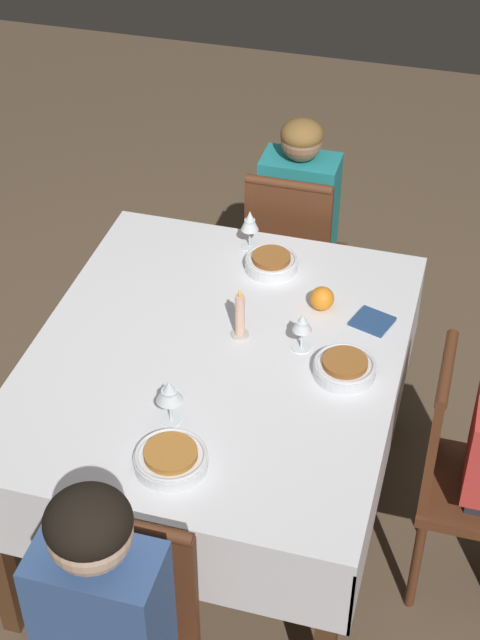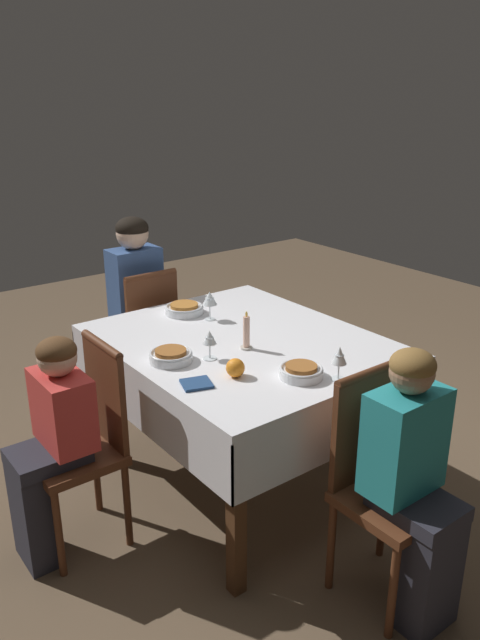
{
  "view_description": "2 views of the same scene",
  "coord_description": "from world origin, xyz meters",
  "px_view_note": "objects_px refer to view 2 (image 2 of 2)",
  "views": [
    {
      "loc": [
        -2.23,
        -0.7,
        2.79
      ],
      "look_at": [
        0.03,
        -0.07,
        0.9
      ],
      "focal_mm": 55.0,
      "sensor_mm": 36.0,
      "label": 1
    },
    {
      "loc": [
        2.22,
        -1.71,
        1.91
      ],
      "look_at": [
        0.06,
        -0.06,
        0.91
      ],
      "focal_mm": 35.0,
      "sensor_mm": 36.0,
      "label": 2
    }
  ],
  "objects_px": {
    "wine_glass_south": "(210,339)",
    "person_child_red": "(51,441)",
    "person_adult_denim": "(133,301)",
    "bowl_east": "(301,371)",
    "chair_south": "(87,436)",
    "wine_glass_west": "(210,299)",
    "orange_fruit": "(235,368)",
    "chair_east": "(380,477)",
    "wine_glass_east": "(339,357)",
    "person_child_teal": "(415,478)",
    "candle_centerpiece": "(246,334)",
    "bowl_south": "(171,356)",
    "bowl_west": "(184,309)",
    "napkin_red_folded": "(197,384)",
    "chair_west": "(146,335)",
    "dining_table": "(242,357)"
  },
  "relations": [
    {
      "from": "bowl_south",
      "to": "wine_glass_east",
      "type": "xyz_separation_m",
      "value": [
        0.58,
        0.46,
        0.08
      ]
    },
    {
      "from": "person_child_red",
      "to": "napkin_red_folded",
      "type": "height_order",
      "value": "person_child_red"
    },
    {
      "from": "wine_glass_south",
      "to": "wine_glass_east",
      "type": "xyz_separation_m",
      "value": [
        0.5,
        0.3,
        0.01
      ]
    },
    {
      "from": "chair_south",
      "to": "wine_glass_west",
      "type": "height_order",
      "value": "chair_south"
    },
    {
      "from": "person_child_teal",
      "to": "wine_glass_west",
      "type": "distance_m",
      "value": 1.44
    },
    {
      "from": "chair_south",
      "to": "orange_fruit",
      "type": "distance_m",
      "value": 0.71
    },
    {
      "from": "chair_west",
      "to": "bowl_east",
      "type": "height_order",
      "value": "chair_west"
    },
    {
      "from": "bowl_west",
      "to": "person_child_teal",
      "type": "bearing_deg",
      "value": -0.68
    },
    {
      "from": "person_child_teal",
      "to": "bowl_west",
      "type": "xyz_separation_m",
      "value": [
        -1.57,
        0.02,
        0.21
      ]
    },
    {
      "from": "person_child_teal",
      "to": "bowl_west",
      "type": "relative_size",
      "value": 5.19
    },
    {
      "from": "napkin_red_folded",
      "to": "wine_glass_west",
      "type": "bearing_deg",
      "value": 141.21
    },
    {
      "from": "wine_glass_south",
      "to": "orange_fruit",
      "type": "height_order",
      "value": "wine_glass_south"
    },
    {
      "from": "person_adult_denim",
      "to": "chair_east",
      "type": "bearing_deg",
      "value": 89.78
    },
    {
      "from": "chair_south",
      "to": "person_adult_denim",
      "type": "height_order",
      "value": "person_adult_denim"
    },
    {
      "from": "wine_glass_south",
      "to": "person_child_red",
      "type": "bearing_deg",
      "value": -100.78
    },
    {
      "from": "orange_fruit",
      "to": "chair_east",
      "type": "bearing_deg",
      "value": 21.08
    },
    {
      "from": "chair_west",
      "to": "chair_east",
      "type": "bearing_deg",
      "value": 89.76
    },
    {
      "from": "person_adult_denim",
      "to": "wine_glass_east",
      "type": "relative_size",
      "value": 8.18
    },
    {
      "from": "wine_glass_south",
      "to": "orange_fruit",
      "type": "bearing_deg",
      "value": -5.21
    },
    {
      "from": "bowl_south",
      "to": "person_adult_denim",
      "type": "bearing_deg",
      "value": 160.63
    },
    {
      "from": "chair_west",
      "to": "person_child_teal",
      "type": "bearing_deg",
      "value": 89.78
    },
    {
      "from": "wine_glass_east",
      "to": "orange_fruit",
      "type": "height_order",
      "value": "wine_glass_east"
    },
    {
      "from": "person_child_red",
      "to": "orange_fruit",
      "type": "relative_size",
      "value": 12.27
    },
    {
      "from": "chair_south",
      "to": "person_adult_denim",
      "type": "distance_m",
      "value": 1.3
    },
    {
      "from": "person_child_red",
      "to": "orange_fruit",
      "type": "distance_m",
      "value": 0.82
    },
    {
      "from": "chair_west",
      "to": "bowl_east",
      "type": "distance_m",
      "value": 1.44
    },
    {
      "from": "candle_centerpiece",
      "to": "orange_fruit",
      "type": "height_order",
      "value": "candle_centerpiece"
    },
    {
      "from": "person_adult_denim",
      "to": "bowl_west",
      "type": "distance_m",
      "value": 0.59
    },
    {
      "from": "chair_south",
      "to": "wine_glass_south",
      "type": "relative_size",
      "value": 6.85
    },
    {
      "from": "dining_table",
      "to": "wine_glass_south",
      "type": "distance_m",
      "value": 0.33
    },
    {
      "from": "candle_centerpiece",
      "to": "dining_table",
      "type": "bearing_deg",
      "value": 152.43
    },
    {
      "from": "bowl_south",
      "to": "bowl_east",
      "type": "distance_m",
      "value": 0.59
    },
    {
      "from": "wine_glass_east",
      "to": "napkin_red_folded",
      "type": "bearing_deg",
      "value": -122.25
    },
    {
      "from": "bowl_south",
      "to": "candle_centerpiece",
      "type": "height_order",
      "value": "candle_centerpiece"
    },
    {
      "from": "person_adult_denim",
      "to": "bowl_east",
      "type": "bearing_deg",
      "value": 88.96
    },
    {
      "from": "chair_west",
      "to": "orange_fruit",
      "type": "bearing_deg",
      "value": 78.79
    },
    {
      "from": "candle_centerpiece",
      "to": "orange_fruit",
      "type": "bearing_deg",
      "value": -46.58
    },
    {
      "from": "chair_east",
      "to": "candle_centerpiece",
      "type": "xyz_separation_m",
      "value": [
        -0.83,
        -0.01,
        0.34
      ]
    },
    {
      "from": "napkin_red_folded",
      "to": "bowl_east",
      "type": "bearing_deg",
      "value": 62.46
    },
    {
      "from": "wine_glass_east",
      "to": "candle_centerpiece",
      "type": "distance_m",
      "value": 0.51
    },
    {
      "from": "chair_south",
      "to": "person_child_teal",
      "type": "distance_m",
      "value": 1.36
    },
    {
      "from": "bowl_south",
      "to": "orange_fruit",
      "type": "bearing_deg",
      "value": 23.99
    },
    {
      "from": "wine_glass_east",
      "to": "dining_table",
      "type": "bearing_deg",
      "value": -175.22
    },
    {
      "from": "bowl_south",
      "to": "napkin_red_folded",
      "type": "relative_size",
      "value": 1.31
    },
    {
      "from": "chair_east",
      "to": "wine_glass_south",
      "type": "bearing_deg",
      "value": 104.62
    },
    {
      "from": "chair_south",
      "to": "bowl_west",
      "type": "bearing_deg",
      "value": 119.49
    },
    {
      "from": "napkin_red_folded",
      "to": "chair_south",
      "type": "bearing_deg",
      "value": -131.91
    },
    {
      "from": "person_child_teal",
      "to": "wine_glass_east",
      "type": "xyz_separation_m",
      "value": [
        -0.48,
        0.09,
        0.29
      ]
    },
    {
      "from": "chair_east",
      "to": "wine_glass_east",
      "type": "height_order",
      "value": "chair_east"
    },
    {
      "from": "person_child_red",
      "to": "bowl_south",
      "type": "xyz_separation_m",
      "value": [
        0.05,
        0.56,
        0.26
      ]
    }
  ]
}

